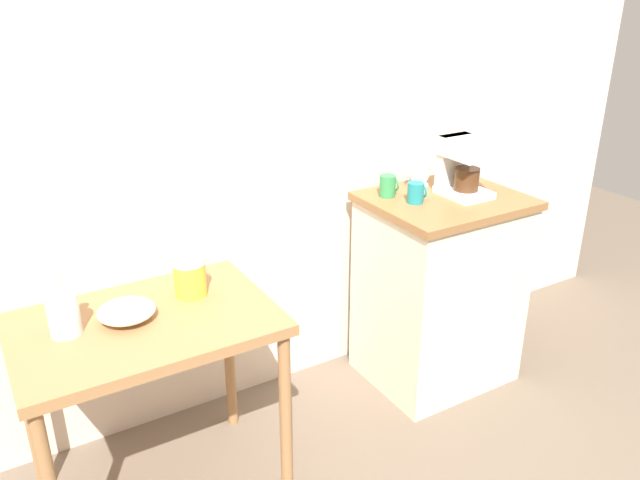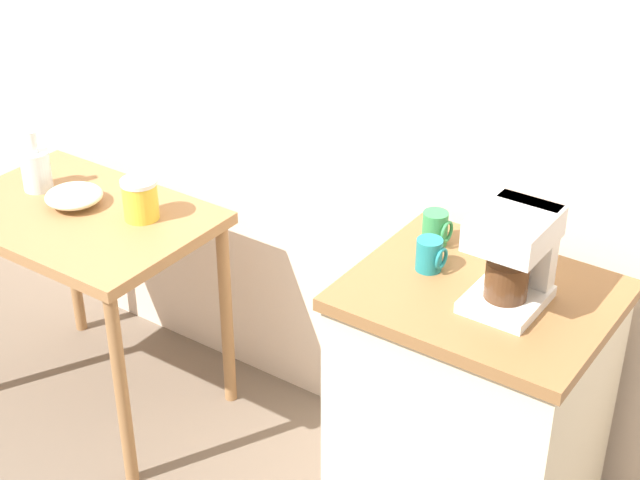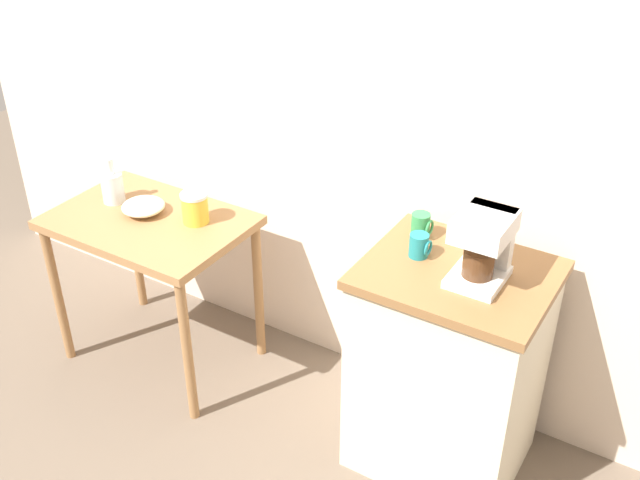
% 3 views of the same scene
% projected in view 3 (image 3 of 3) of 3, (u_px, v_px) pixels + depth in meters
% --- Properties ---
extents(ground_plane, '(8.00, 8.00, 0.00)m').
position_uv_depth(ground_plane, '(272.00, 396.00, 3.45)').
color(ground_plane, '#6B5B4C').
extents(back_wall, '(4.40, 0.10, 2.80)m').
position_uv_depth(back_wall, '(348.00, 77.00, 3.02)').
color(back_wall, beige).
rests_on(back_wall, ground_plane).
extents(wooden_table, '(0.87, 0.59, 0.77)m').
position_uv_depth(wooden_table, '(151.00, 238.00, 3.35)').
color(wooden_table, '#9E7044').
rests_on(wooden_table, ground_plane).
extents(kitchen_counter, '(0.68, 0.57, 0.92)m').
position_uv_depth(kitchen_counter, '(447.00, 369.00, 2.91)').
color(kitchen_counter, beige).
rests_on(kitchen_counter, ground_plane).
extents(bowl_stoneware, '(0.19, 0.19, 0.06)m').
position_uv_depth(bowl_stoneware, '(144.00, 206.00, 3.33)').
color(bowl_stoneware, beige).
rests_on(bowl_stoneware, wooden_table).
extents(glass_carafe_vase, '(0.10, 0.10, 0.21)m').
position_uv_depth(glass_carafe_vase, '(113.00, 186.00, 3.40)').
color(glass_carafe_vase, silver).
rests_on(glass_carafe_vase, wooden_table).
extents(canister_enamel, '(0.12, 0.12, 0.14)m').
position_uv_depth(canister_enamel, '(195.00, 208.00, 3.24)').
color(canister_enamel, gold).
rests_on(canister_enamel, wooden_table).
extents(coffee_maker, '(0.18, 0.22, 0.26)m').
position_uv_depth(coffee_maker, '(484.00, 243.00, 2.56)').
color(coffee_maker, white).
rests_on(coffee_maker, kitchen_counter).
extents(mug_dark_teal, '(0.08, 0.07, 0.09)m').
position_uv_depth(mug_dark_teal, '(419.00, 246.00, 2.73)').
color(mug_dark_teal, teal).
rests_on(mug_dark_teal, kitchen_counter).
extents(mug_tall_green, '(0.08, 0.07, 0.10)m').
position_uv_depth(mug_tall_green, '(421.00, 226.00, 2.85)').
color(mug_tall_green, '#338C4C').
rests_on(mug_tall_green, kitchen_counter).
extents(table_clock, '(0.11, 0.06, 0.12)m').
position_uv_depth(table_clock, '(474.00, 234.00, 2.78)').
color(table_clock, '#B2B5BA').
rests_on(table_clock, kitchen_counter).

